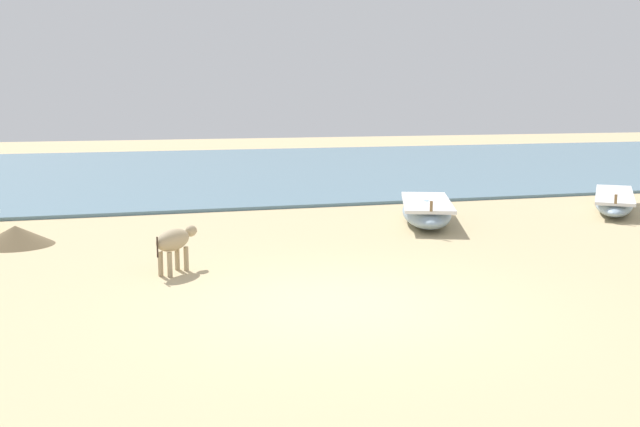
% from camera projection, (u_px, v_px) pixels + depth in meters
% --- Properties ---
extents(ground, '(80.00, 80.00, 0.00)m').
position_uv_depth(ground, '(340.00, 304.00, 9.30)').
color(ground, tan).
extents(sea_water, '(60.00, 20.00, 0.08)m').
position_uv_depth(sea_water, '(186.00, 170.00, 26.51)').
color(sea_water, slate).
rests_on(sea_water, ground).
extents(fishing_boat_0, '(2.14, 3.40, 0.69)m').
position_uv_depth(fishing_boat_0, '(426.00, 211.00, 15.31)').
color(fishing_boat_0, '#8CA5B7').
rests_on(fishing_boat_0, ground).
extents(fishing_boat_1, '(3.11, 3.66, 0.61)m').
position_uv_depth(fishing_boat_1, '(614.00, 201.00, 17.09)').
color(fishing_boat_1, '#8CA5B7').
rests_on(fishing_boat_1, ground).
extents(calf_near_dun, '(0.81, 0.91, 0.68)m').
position_uv_depth(calf_near_dun, '(174.00, 241.00, 10.91)').
color(calf_near_dun, tan).
rests_on(calf_near_dun, ground).
extents(debris_pile_0, '(1.78, 1.78, 0.36)m').
position_uv_depth(debris_pile_0, '(16.00, 236.00, 13.03)').
color(debris_pile_0, brown).
rests_on(debris_pile_0, ground).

